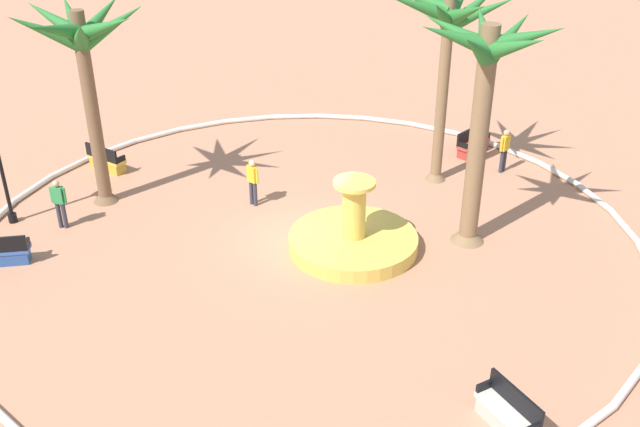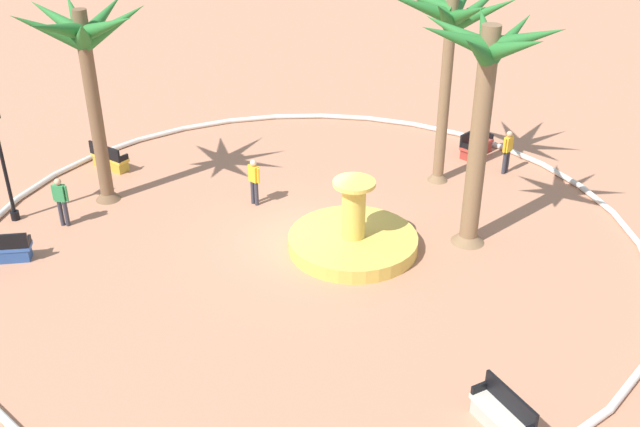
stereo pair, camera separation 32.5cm
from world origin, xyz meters
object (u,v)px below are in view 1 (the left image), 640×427
Objects in this scene: palm_tree_mid_plaza at (484,86)px; bench_east at (473,146)px; palm_tree_by_curb at (448,25)px; bench_north at (2,254)px; bench_west at (507,415)px; fountain at (353,239)px; palm_tree_near_fountain at (82,51)px; bench_southeast at (106,161)px; person_cyclist_helmet at (59,201)px; person_cyclist_photo at (505,148)px; person_pedestrian_stroll at (253,180)px.

bench_east is (-6.58, -1.50, -4.71)m from palm_tree_mid_plaza.
bench_north is (10.83, -10.04, -5.31)m from palm_tree_by_curb.
bench_west is (7.49, 2.80, -4.71)m from palm_tree_mid_plaza.
fountain is 0.58× the size of palm_tree_near_fountain.
palm_tree_near_fountain reaches higher than bench_north.
bench_southeast is 0.98× the size of person_cyclist_helmet.
bench_southeast is 14.79m from person_cyclist_photo.
palm_tree_mid_plaza is at bearing 95.33° from person_pedestrian_stroll.
bench_west is (5.56, 5.88, 0.02)m from fountain.
fountain is at bearing 73.34° from person_pedestrian_stroll.
person_cyclist_photo is at bearing 51.51° from bench_east.
palm_tree_by_curb is 4.36× the size of bench_north.
fountain is 9.43m from person_cyclist_helmet.
person_pedestrian_stroll reaches higher than bench_north.
bench_north is (5.11, -9.14, 0.02)m from fountain.
palm_tree_mid_plaza is 9.28m from bench_west.
bench_east is 14.71m from bench_west.
palm_tree_mid_plaza is at bearing -159.48° from bench_west.
bench_west is at bearing 66.98° from bench_southeast.
bench_southeast is at bearing -113.02° from bench_west.
bench_southeast is (-6.51, -1.38, 0.00)m from bench_north.
palm_tree_mid_plaza is 14.39m from bench_southeast.
person_cyclist_helmet reaches higher than bench_southeast.
person_cyclist_helmet is 6.23m from person_pedestrian_stroll.
bench_east is 1.91m from person_cyclist_photo.
person_pedestrian_stroll is at bearing 111.61° from palm_tree_near_fountain.
fountain is 2.38× the size of bench_east.
fountain is at bearing -8.99° from palm_tree_by_curb.
person_cyclist_photo reaches higher than bench_east.
person_cyclist_helmet is (2.02, -0.06, -4.34)m from palm_tree_near_fountain.
palm_tree_near_fountain is 4.07× the size of bench_east.
palm_tree_mid_plaza is at bearing 0.81° from person_cyclist_photo.
person_cyclist_helmet is 15.66m from person_cyclist_photo.
bench_west is 15.02m from bench_north.
bench_north is at bearing -60.07° from palm_tree_mid_plaza.
bench_west is 15.19m from person_cyclist_helmet.
bench_north is 8.08m from person_pedestrian_stroll.
person_cyclist_helmet is at bearing -50.12° from person_cyclist_photo.
bench_east is 15.41m from person_cyclist_helmet.
person_cyclist_helmet is at bearing -73.51° from fountain.
bench_southeast is at bearing -69.28° from palm_tree_by_curb.
fountain is at bearing 94.13° from palm_tree_near_fountain.
bench_southeast is (-1.40, -10.51, 0.02)m from fountain.
bench_west is 12.16m from person_pedestrian_stroll.
bench_west is 0.95× the size of bench_southeast.
bench_west is at bearing 55.87° from person_pedestrian_stroll.
person_pedestrian_stroll is (-1.25, -4.17, 0.61)m from fountain.
person_cyclist_photo is at bearing 130.50° from person_pedestrian_stroll.
bench_southeast is 0.99× the size of person_cyclist_photo.
palm_tree_mid_plaza is 13.58m from person_cyclist_helmet.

